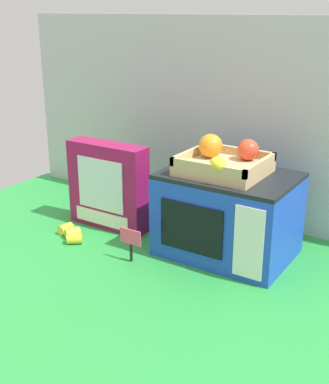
{
  "coord_description": "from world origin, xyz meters",
  "views": [
    {
      "loc": [
        0.75,
        -1.25,
        0.69
      ],
      "look_at": [
        -0.05,
        -0.01,
        0.16
      ],
      "focal_mm": 47.81,
      "sensor_mm": 36.0,
      "label": 1
    }
  ],
  "objects_px": {
    "cookie_set_box": "(108,186)",
    "loose_toy_banana": "(71,233)",
    "price_sign": "(131,240)",
    "toy_microwave": "(228,214)",
    "food_groups_crate": "(224,162)"
  },
  "relations": [
    {
      "from": "toy_microwave",
      "to": "food_groups_crate",
      "type": "distance_m",
      "value": 0.16
    },
    {
      "from": "cookie_set_box",
      "to": "food_groups_crate",
      "type": "bearing_deg",
      "value": 4.47
    },
    {
      "from": "price_sign",
      "to": "cookie_set_box",
      "type": "bearing_deg",
      "value": 141.8
    },
    {
      "from": "toy_microwave",
      "to": "loose_toy_banana",
      "type": "bearing_deg",
      "value": -159.23
    },
    {
      "from": "cookie_set_box",
      "to": "loose_toy_banana",
      "type": "xyz_separation_m",
      "value": [
        -0.04,
        -0.14,
        -0.13
      ]
    },
    {
      "from": "loose_toy_banana",
      "to": "price_sign",
      "type": "bearing_deg",
      "value": -5.46
    },
    {
      "from": "toy_microwave",
      "to": "cookie_set_box",
      "type": "distance_m",
      "value": 0.42
    },
    {
      "from": "cookie_set_box",
      "to": "price_sign",
      "type": "distance_m",
      "value": 0.28
    },
    {
      "from": "toy_microwave",
      "to": "loose_toy_banana",
      "type": "relative_size",
      "value": 3.05
    },
    {
      "from": "food_groups_crate",
      "to": "loose_toy_banana",
      "type": "distance_m",
      "value": 0.54
    },
    {
      "from": "food_groups_crate",
      "to": "price_sign",
      "type": "bearing_deg",
      "value": -133.02
    },
    {
      "from": "cookie_set_box",
      "to": "toy_microwave",
      "type": "bearing_deg",
      "value": 4.14
    },
    {
      "from": "cookie_set_box",
      "to": "loose_toy_banana",
      "type": "relative_size",
      "value": 2.32
    },
    {
      "from": "price_sign",
      "to": "loose_toy_banana",
      "type": "height_order",
      "value": "price_sign"
    },
    {
      "from": "toy_microwave",
      "to": "loose_toy_banana",
      "type": "distance_m",
      "value": 0.5
    }
  ]
}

